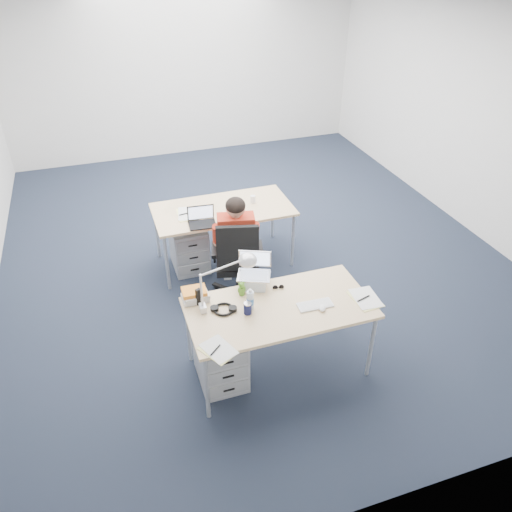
# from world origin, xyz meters

# --- Properties ---
(floor) EXTENTS (7.00, 7.00, 0.00)m
(floor) POSITION_xyz_m (0.00, 0.00, 0.00)
(floor) COLOR black
(floor) RESTS_ON ground
(room) EXTENTS (6.02, 7.02, 2.80)m
(room) POSITION_xyz_m (0.00, 0.00, 1.71)
(room) COLOR beige
(room) RESTS_ON ground
(desk_near) EXTENTS (1.60, 0.80, 0.73)m
(desk_near) POSITION_xyz_m (-0.37, -2.02, 0.68)
(desk_near) COLOR tan
(desk_near) RESTS_ON ground
(desk_far) EXTENTS (1.60, 0.80, 0.73)m
(desk_far) POSITION_xyz_m (-0.36, -0.15, 0.68)
(desk_far) COLOR tan
(desk_far) RESTS_ON ground
(office_chair) EXTENTS (0.80, 0.80, 1.04)m
(office_chair) POSITION_xyz_m (-0.42, -0.93, 0.29)
(office_chair) COLOR black
(office_chair) RESTS_ON ground
(seated_person) EXTENTS (0.45, 0.71, 1.22)m
(seated_person) POSITION_xyz_m (-0.39, -0.76, 0.62)
(seated_person) COLOR #B02C19
(seated_person) RESTS_ON ground
(drawer_pedestal_near) EXTENTS (0.40, 0.50, 0.55)m
(drawer_pedestal_near) POSITION_xyz_m (-0.91, -1.99, 0.28)
(drawer_pedestal_near) COLOR #AAACAF
(drawer_pedestal_near) RESTS_ON ground
(drawer_pedestal_far) EXTENTS (0.40, 0.50, 0.55)m
(drawer_pedestal_far) POSITION_xyz_m (-0.79, -0.13, 0.28)
(drawer_pedestal_far) COLOR #AAACAF
(drawer_pedestal_far) RESTS_ON ground
(silver_laptop) EXTENTS (0.36, 0.33, 0.31)m
(silver_laptop) POSITION_xyz_m (-0.48, -1.67, 0.89)
(silver_laptop) COLOR silver
(silver_laptop) RESTS_ON desk_near
(wireless_keyboard) EXTENTS (0.31, 0.14, 0.02)m
(wireless_keyboard) POSITION_xyz_m (-0.07, -2.11, 0.74)
(wireless_keyboard) COLOR white
(wireless_keyboard) RESTS_ON desk_near
(computer_mouse) EXTENTS (0.09, 0.11, 0.03)m
(computer_mouse) POSITION_xyz_m (-0.04, -2.18, 0.75)
(computer_mouse) COLOR white
(computer_mouse) RESTS_ON desk_near
(headphones) EXTENTS (0.28, 0.24, 0.04)m
(headphones) POSITION_xyz_m (-0.84, -1.92, 0.75)
(headphones) COLOR black
(headphones) RESTS_ON desk_near
(can_koozie) EXTENTS (0.09, 0.09, 0.11)m
(can_koozie) POSITION_xyz_m (-0.65, -2.02, 0.79)
(can_koozie) COLOR #13173D
(can_koozie) RESTS_ON desk_near
(water_bottle) EXTENTS (0.08, 0.08, 0.20)m
(water_bottle) POSITION_xyz_m (-0.61, -1.96, 0.83)
(water_bottle) COLOR silver
(water_bottle) RESTS_ON desk_near
(bear_figurine) EXTENTS (0.08, 0.06, 0.14)m
(bear_figurine) POSITION_xyz_m (-0.63, -1.76, 0.80)
(bear_figurine) COLOR #3B7F21
(bear_figurine) RESTS_ON desk_near
(book_stack) EXTENTS (0.24, 0.19, 0.10)m
(book_stack) POSITION_xyz_m (-1.03, -1.69, 0.78)
(book_stack) COLOR silver
(book_stack) RESTS_ON desk_near
(cordless_phone) EXTENTS (0.05, 0.04, 0.16)m
(cordless_phone) POSITION_xyz_m (-1.02, -1.77, 0.81)
(cordless_phone) COLOR black
(cordless_phone) RESTS_ON desk_near
(papers_left) EXTENTS (0.29, 0.33, 0.01)m
(papers_left) POSITION_xyz_m (-1.01, -2.37, 0.73)
(papers_left) COLOR #F9F490
(papers_left) RESTS_ON desk_near
(papers_right) EXTENTS (0.22, 0.30, 0.01)m
(papers_right) POSITION_xyz_m (0.38, -2.17, 0.74)
(papers_right) COLOR #F9F490
(papers_right) RESTS_ON desk_near
(sunglasses) EXTENTS (0.11, 0.07, 0.02)m
(sunglasses) POSITION_xyz_m (-0.29, -1.78, 0.74)
(sunglasses) COLOR black
(sunglasses) RESTS_ON desk_near
(desk_lamp) EXTENTS (0.48, 0.33, 0.52)m
(desk_lamp) POSITION_xyz_m (-0.85, -1.87, 0.99)
(desk_lamp) COLOR silver
(desk_lamp) RESTS_ON desk_near
(dark_laptop) EXTENTS (0.32, 0.31, 0.21)m
(dark_laptop) POSITION_xyz_m (-0.68, -0.45, 0.84)
(dark_laptop) COLOR black
(dark_laptop) RESTS_ON desk_far
(far_cup) EXTENTS (0.07, 0.07, 0.09)m
(far_cup) POSITION_xyz_m (0.02, -0.12, 0.77)
(far_cup) COLOR white
(far_cup) RESTS_ON desk_far
(far_papers) EXTENTS (0.26, 0.34, 0.01)m
(far_papers) POSITION_xyz_m (-0.78, -0.17, 0.73)
(far_papers) COLOR white
(far_papers) RESTS_ON desk_far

